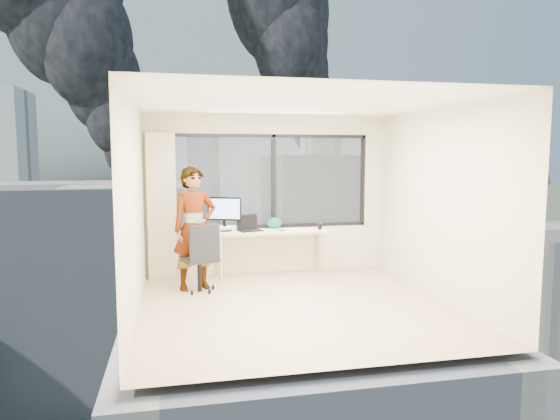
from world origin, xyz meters
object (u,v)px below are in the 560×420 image
object	(u,v)px
game_console	(226,228)
chair	(199,257)
person	(195,228)
handbag	(274,223)
laptop	(250,224)
desk	(272,253)
monitor	(225,214)

from	to	relation	value
game_console	chair	bearing A→B (deg)	-123.43
person	handbag	world-z (taller)	person
laptop	handbag	size ratio (longest dim) A/B	1.56
person	game_console	bearing A→B (deg)	37.08
chair	handbag	world-z (taller)	chair
desk	game_console	size ratio (longest dim) A/B	5.93
handbag	laptop	bearing A→B (deg)	-157.26
chair	game_console	bearing A→B (deg)	43.28
chair	game_console	distance (m)	1.07
desk	person	xyz separation A→B (m)	(-1.25, -0.55, 0.52)
chair	monitor	xyz separation A→B (m)	(0.45, 0.81, 0.52)
person	game_console	distance (m)	0.92
handbag	game_console	bearing A→B (deg)	177.84
chair	laptop	world-z (taller)	chair
monitor	handbag	bearing A→B (deg)	25.08
game_console	laptop	size ratio (longest dim) A/B	0.80
monitor	chair	bearing A→B (deg)	-100.41
monitor	handbag	xyz separation A→B (m)	(0.83, 0.09, -0.18)
game_console	desk	bearing A→B (deg)	-21.58
desk	game_console	bearing A→B (deg)	164.15
laptop	person	bearing A→B (deg)	-165.54
chair	laptop	size ratio (longest dim) A/B	2.67
monitor	game_console	bearing A→B (deg)	93.74
monitor	handbag	distance (m)	0.85
desk	handbag	size ratio (longest dim) A/B	7.38
person	monitor	world-z (taller)	person
game_console	handbag	world-z (taller)	handbag
monitor	handbag	size ratio (longest dim) A/B	2.27
chair	handbag	bearing A→B (deg)	16.17
monitor	game_console	world-z (taller)	monitor
chair	handbag	size ratio (longest dim) A/B	4.16
desk	person	distance (m)	1.46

